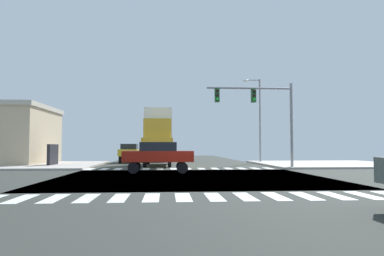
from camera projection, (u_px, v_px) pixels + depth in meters
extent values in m
cube|color=#313530|center=(191.00, 178.00, 18.62)|extent=(14.00, 90.00, 0.05)
cube|color=#313530|center=(191.00, 178.00, 18.62)|extent=(90.00, 12.00, 0.05)
cube|color=#B2ADA3|center=(328.00, 164.00, 31.51)|extent=(12.00, 12.00, 0.14)
cube|color=#B3ABA4|center=(26.00, 165.00, 29.65)|extent=(12.00, 12.00, 0.14)
cube|color=silver|center=(21.00, 199.00, 10.94)|extent=(0.50, 2.00, 0.01)
cube|color=silver|center=(54.00, 198.00, 11.01)|extent=(0.50, 2.00, 0.01)
cube|color=silver|center=(87.00, 198.00, 11.09)|extent=(0.50, 2.00, 0.01)
cube|color=silver|center=(120.00, 198.00, 11.16)|extent=(0.50, 2.00, 0.01)
cube|color=silver|center=(152.00, 197.00, 11.23)|extent=(0.50, 2.00, 0.01)
cube|color=silver|center=(183.00, 197.00, 11.30)|extent=(0.50, 2.00, 0.01)
cube|color=silver|center=(214.00, 197.00, 11.37)|extent=(0.50, 2.00, 0.01)
cube|color=silver|center=(245.00, 196.00, 11.44)|extent=(0.50, 2.00, 0.01)
cube|color=silver|center=(276.00, 196.00, 11.51)|extent=(0.50, 2.00, 0.01)
cube|color=silver|center=(306.00, 196.00, 11.59)|extent=(0.50, 2.00, 0.01)
cube|color=silver|center=(335.00, 196.00, 11.66)|extent=(0.50, 2.00, 0.01)
cube|color=silver|center=(365.00, 195.00, 11.73)|extent=(0.50, 2.00, 0.01)
cube|color=silver|center=(90.00, 169.00, 25.42)|extent=(0.50, 2.00, 0.01)
cube|color=silver|center=(104.00, 169.00, 25.49)|extent=(0.50, 2.00, 0.01)
cube|color=silver|center=(118.00, 169.00, 25.56)|extent=(0.50, 2.00, 0.01)
cube|color=silver|center=(132.00, 169.00, 25.63)|extent=(0.50, 2.00, 0.01)
cube|color=silver|center=(146.00, 169.00, 25.70)|extent=(0.50, 2.00, 0.01)
cube|color=silver|center=(160.00, 169.00, 25.77)|extent=(0.50, 2.00, 0.01)
cube|color=silver|center=(174.00, 169.00, 25.84)|extent=(0.50, 2.00, 0.01)
cube|color=silver|center=(188.00, 169.00, 25.91)|extent=(0.50, 2.00, 0.01)
cube|color=silver|center=(201.00, 169.00, 25.99)|extent=(0.50, 2.00, 0.01)
cube|color=silver|center=(215.00, 168.00, 26.06)|extent=(0.50, 2.00, 0.01)
cube|color=silver|center=(228.00, 168.00, 26.13)|extent=(0.50, 2.00, 0.01)
cube|color=silver|center=(242.00, 168.00, 26.20)|extent=(0.50, 2.00, 0.01)
cube|color=silver|center=(255.00, 168.00, 26.27)|extent=(0.50, 2.00, 0.01)
cube|color=silver|center=(268.00, 168.00, 26.34)|extent=(0.50, 2.00, 0.01)
cylinder|color=gray|center=(292.00, 126.00, 26.40)|extent=(0.20, 0.20, 6.33)
cylinder|color=gray|center=(249.00, 88.00, 26.32)|extent=(6.33, 0.14, 0.14)
cube|color=#1E5123|center=(254.00, 96.00, 26.32)|extent=(0.32, 0.40, 1.00)
sphere|color=black|center=(254.00, 91.00, 26.09)|extent=(0.22, 0.22, 0.22)
sphere|color=black|center=(254.00, 95.00, 26.07)|extent=(0.22, 0.22, 0.22)
sphere|color=green|center=(254.00, 99.00, 26.06)|extent=(0.22, 0.22, 0.22)
cube|color=#1E5123|center=(217.00, 95.00, 26.12)|extent=(0.32, 0.40, 1.00)
sphere|color=black|center=(218.00, 91.00, 25.90)|extent=(0.22, 0.22, 0.22)
sphere|color=black|center=(218.00, 95.00, 25.88)|extent=(0.22, 0.22, 0.22)
sphere|color=green|center=(218.00, 99.00, 25.86)|extent=(0.22, 0.22, 0.22)
cylinder|color=gray|center=(260.00, 121.00, 35.59)|extent=(0.16, 0.16, 8.39)
cylinder|color=gray|center=(253.00, 80.00, 35.75)|extent=(1.40, 0.10, 0.10)
ellipsoid|color=silver|center=(246.00, 81.00, 35.70)|extent=(0.60, 0.32, 0.20)
cube|color=black|center=(53.00, 155.00, 28.84)|extent=(0.24, 2.20, 1.80)
cylinder|color=black|center=(135.00, 160.00, 34.29)|extent=(0.26, 0.68, 0.68)
cylinder|color=black|center=(120.00, 160.00, 34.19)|extent=(0.26, 0.68, 0.68)
cylinder|color=black|center=(138.00, 159.00, 37.21)|extent=(0.26, 0.68, 0.68)
cylinder|color=black|center=(124.00, 159.00, 37.10)|extent=(0.26, 0.68, 0.68)
cube|color=gold|center=(129.00, 153.00, 35.73)|extent=(1.80, 4.30, 0.66)
cube|color=black|center=(130.00, 147.00, 35.77)|extent=(1.55, 2.24, 0.54)
cylinder|color=black|center=(167.00, 159.00, 36.92)|extent=(0.26, 0.74, 0.74)
cylinder|color=black|center=(152.00, 159.00, 36.80)|extent=(0.26, 0.74, 0.74)
cylinder|color=black|center=(167.00, 157.00, 40.37)|extent=(0.26, 0.74, 0.74)
cylinder|color=black|center=(153.00, 158.00, 40.26)|extent=(0.26, 0.74, 0.74)
cube|color=black|center=(160.00, 151.00, 38.63)|extent=(2.00, 5.10, 0.86)
cube|color=black|center=(160.00, 143.00, 37.78)|extent=(1.76, 1.78, 0.75)
cylinder|color=black|center=(170.00, 162.00, 27.75)|extent=(0.26, 0.80, 0.80)
cylinder|color=black|center=(145.00, 162.00, 27.61)|extent=(0.26, 0.80, 0.80)
cylinder|color=black|center=(169.00, 160.00, 32.63)|extent=(0.26, 0.80, 0.80)
cylinder|color=black|center=(148.00, 160.00, 32.49)|extent=(0.26, 0.80, 0.80)
cube|color=gold|center=(158.00, 147.00, 30.18)|extent=(2.40, 7.20, 1.49)
cube|color=white|center=(158.00, 124.00, 31.36)|extent=(2.30, 4.18, 2.56)
cube|color=gold|center=(158.00, 129.00, 28.11)|extent=(2.11, 2.02, 1.49)
cylinder|color=black|center=(181.00, 166.00, 22.82)|extent=(0.68, 0.26, 0.68)
cylinder|color=black|center=(182.00, 168.00, 21.39)|extent=(0.68, 0.26, 0.68)
cylinder|color=black|center=(135.00, 167.00, 22.61)|extent=(0.68, 0.26, 0.68)
cylinder|color=black|center=(133.00, 168.00, 21.18)|extent=(0.68, 0.26, 0.68)
cube|color=#A61C0F|center=(158.00, 156.00, 22.04)|extent=(4.30, 1.80, 0.66)
cube|color=black|center=(158.00, 147.00, 22.07)|extent=(2.24, 1.55, 0.54)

